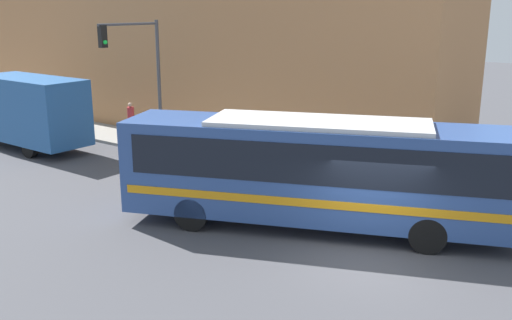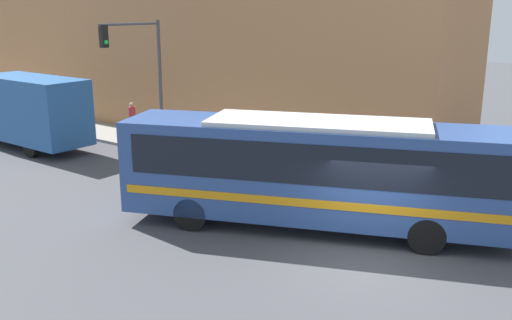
# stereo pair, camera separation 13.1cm
# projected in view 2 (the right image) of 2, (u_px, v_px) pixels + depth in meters

# --- Properties ---
(ground_plane) EXTENTS (120.00, 120.00, 0.00)m
(ground_plane) POSITION_uv_depth(u_px,v_px,m) (365.00, 260.00, 15.09)
(ground_plane) COLOR #47474C
(sidewalk) EXTENTS (2.79, 70.00, 0.14)m
(sidewalk) POSITION_uv_depth(u_px,v_px,m) (82.00, 128.00, 31.23)
(sidewalk) COLOR gray
(sidewalk) RESTS_ON ground_plane
(building_facade) EXTENTS (6.00, 30.11, 7.20)m
(building_facade) POSITION_uv_depth(u_px,v_px,m) (188.00, 61.00, 31.41)
(building_facade) COLOR #B27A4C
(building_facade) RESTS_ON ground_plane
(city_bus) EXTENTS (6.67, 11.62, 3.33)m
(city_bus) POSITION_uv_depth(u_px,v_px,m) (317.00, 167.00, 16.77)
(city_bus) COLOR #2D4C8C
(city_bus) RESTS_ON ground_plane
(delivery_truck) EXTENTS (2.30, 8.20, 3.38)m
(delivery_truck) POSITION_uv_depth(u_px,v_px,m) (23.00, 109.00, 26.84)
(delivery_truck) COLOR #265999
(delivery_truck) RESTS_ON ground_plane
(fire_hydrant) EXTENTS (0.22, 0.30, 0.69)m
(fire_hydrant) POSITION_uv_depth(u_px,v_px,m) (356.00, 179.00, 20.60)
(fire_hydrant) COLOR #999999
(fire_hydrant) RESTS_ON sidewalk
(traffic_light_pole) EXTENTS (3.28, 0.35, 5.79)m
(traffic_light_pole) POSITION_uv_depth(u_px,v_px,m) (142.00, 64.00, 24.80)
(traffic_light_pole) COLOR #47474C
(traffic_light_pole) RESTS_ON sidewalk
(parking_meter) EXTENTS (0.14, 0.14, 1.26)m
(parking_meter) POSITION_uv_depth(u_px,v_px,m) (262.00, 148.00, 22.90)
(parking_meter) COLOR #47474C
(parking_meter) RESTS_ON sidewalk
(pedestrian_near_corner) EXTENTS (0.34, 0.34, 1.75)m
(pedestrian_near_corner) POSITION_uv_depth(u_px,v_px,m) (133.00, 119.00, 28.54)
(pedestrian_near_corner) COLOR #47382D
(pedestrian_near_corner) RESTS_ON sidewalk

